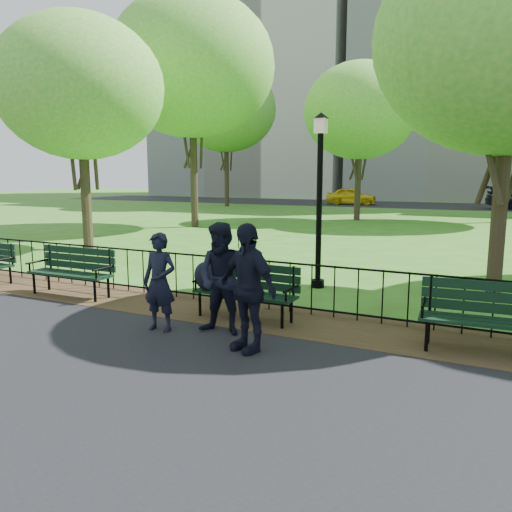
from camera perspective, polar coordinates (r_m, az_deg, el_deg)
The scene contains 19 objects.
ground at distance 7.38m, azimuth -6.60°, elevation -9.67°, with size 120.00×120.00×0.00m, color #3A691B.
dirt_strip at distance 8.61m, azimuth -1.14°, elevation -6.72°, with size 60.00×1.60×0.01m, color #311F14.
far_street at distance 41.09m, azimuth 21.07°, elevation 5.36°, with size 70.00×9.00×0.01m, color black.
iron_fence at distance 8.93m, azimuth 0.33°, elevation -2.93°, with size 24.06×0.06×1.00m.
apartment_west at distance 60.65m, azimuth 0.77°, elevation 19.38°, with size 22.00×15.00×26.00m, color beige.
apartment_mid at distance 55.33m, azimuth 25.66°, elevation 21.61°, with size 24.00×15.00×30.00m, color silver.
park_bench_main at distance 8.37m, azimuth -3.33°, elevation -2.81°, with size 1.80×0.59×1.00m.
park_bench_left_a at distance 10.53m, azimuth -20.11°, elevation -1.10°, with size 1.84×0.61×1.04m.
park_bench_right_a at distance 7.41m, azimuth 25.44°, elevation -5.62°, with size 1.88×0.71×1.05m.
lamppost at distance 10.55m, azimuth 7.26°, elevation 7.01°, with size 0.33×0.33×3.64m.
tree_near_w at distance 17.31m, azimuth -19.47°, elevation 17.66°, with size 5.23×5.23×7.29m.
tree_mid_w at distance 23.63m, azimuth -7.35°, elevation 20.73°, with size 7.34×7.34×10.23m.
tree_far_c at distance 27.17m, azimuth 11.82°, elevation 15.92°, with size 5.80×5.80×8.09m.
tree_far_e at distance 28.41m, azimuth 27.12°, elevation 17.95°, with size 7.38×7.38×10.29m.
tree_far_w at distance 38.27m, azimuth -3.44°, elevation 16.43°, with size 7.39×7.39×10.30m.
person_left at distance 7.75m, azimuth -10.95°, elevation -2.94°, with size 0.55×0.36×1.52m, color black.
person_mid at distance 7.44m, azimuth -3.78°, elevation -2.63°, with size 0.82×0.43×1.69m, color black.
person_right at distance 6.72m, azimuth -1.02°, elevation -3.63°, with size 1.03×0.42×1.75m, color black.
taxi at distance 40.75m, azimuth 10.83°, elevation 6.74°, with size 1.59×3.95×1.34m, color yellow.
Camera 1 is at (3.83, -5.84, 2.39)m, focal length 35.00 mm.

